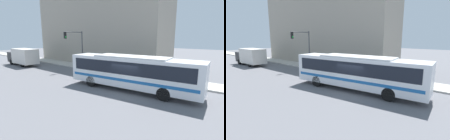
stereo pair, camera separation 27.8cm
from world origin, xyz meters
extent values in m
plane|color=slate|center=(0.00, 0.00, 0.00)|extent=(120.00, 120.00, 0.00)
cube|color=#B7B2A8|center=(5.97, 20.00, 0.08)|extent=(2.94, 70.00, 0.16)
cube|color=#9E9384|center=(10.44, 14.03, 6.45)|extent=(6.00, 26.06, 12.90)
cube|color=silver|center=(0.49, 0.13, 1.73)|extent=(3.60, 12.30, 2.55)
cube|color=black|center=(0.49, 0.13, 2.19)|extent=(3.54, 11.34, 1.08)
cube|color=#19599E|center=(0.49, 0.13, 1.17)|extent=(3.59, 11.82, 0.24)
cube|color=silver|center=(0.49, 0.13, 3.05)|extent=(2.87, 6.85, 0.16)
cylinder|color=black|center=(1.19, 3.97, 0.53)|extent=(0.38, 1.09, 1.07)
cylinder|color=black|center=(-0.94, 3.76, 0.53)|extent=(0.38, 1.09, 1.07)
cylinder|color=black|center=(1.89, -3.08, 0.53)|extent=(0.38, 1.09, 1.07)
cylinder|color=black|center=(-0.24, -3.29, 0.53)|extent=(0.38, 1.09, 1.07)
cube|color=silver|center=(0.71, 20.97, 1.63)|extent=(2.32, 4.97, 2.36)
cube|color=#262628|center=(0.71, 24.42, 1.28)|extent=(2.20, 1.93, 1.66)
cylinder|color=black|center=(-0.30, 24.08, 0.45)|extent=(0.25, 0.90, 0.90)
cylinder|color=black|center=(-0.30, 20.04, 0.45)|extent=(0.25, 0.90, 0.90)
cylinder|color=red|center=(5.10, 3.47, 0.45)|extent=(0.24, 0.24, 0.60)
sphere|color=red|center=(5.10, 3.47, 0.82)|extent=(0.23, 0.23, 0.23)
cylinder|color=red|center=(5.10, 3.34, 0.48)|extent=(0.11, 0.14, 0.11)
cylinder|color=#47474C|center=(5.25, 11.97, 2.86)|extent=(0.16, 0.16, 5.41)
cylinder|color=#47474C|center=(3.65, 11.97, 5.41)|extent=(3.20, 0.11, 0.11)
cube|color=black|center=(2.25, 11.97, 4.96)|extent=(0.30, 0.24, 0.90)
sphere|color=#19D83F|center=(2.25, 11.83, 4.74)|extent=(0.18, 0.18, 0.18)
cylinder|color=#47474C|center=(5.10, 9.98, 0.70)|extent=(0.06, 0.06, 1.09)
cylinder|color=#4C4C51|center=(5.10, 9.98, 1.36)|extent=(0.14, 0.14, 0.22)
camera|label=1|loc=(-12.46, -8.21, 4.84)|focal=28.00mm
camera|label=2|loc=(-12.29, -8.43, 4.84)|focal=28.00mm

